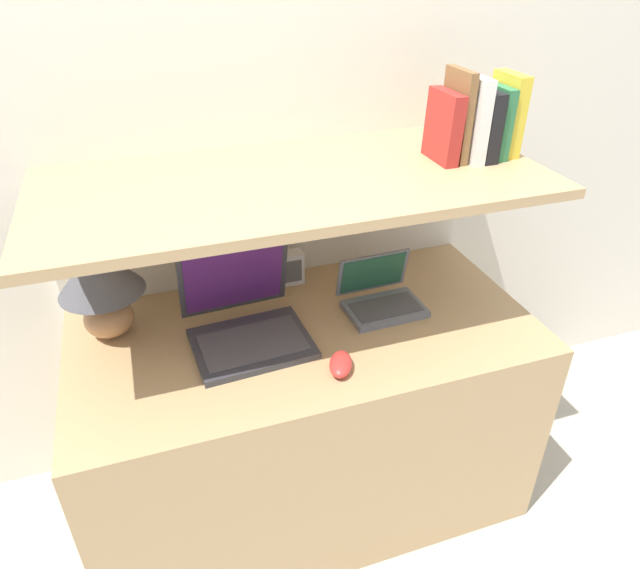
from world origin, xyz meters
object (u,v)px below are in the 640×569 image
object	(u,v)px
table_lamp	(100,281)
book_black	(480,123)
laptop_large	(246,320)
router_box	(287,268)
book_brown	(457,115)
book_red	(444,127)
laptop_small	(381,297)
book_yellow	(507,114)
computer_mouse	(341,364)
book_green	(493,120)
book_white	(468,117)

from	to	relation	value
table_lamp	book_black	bearing A→B (deg)	-4.64
book_black	laptop_large	bearing A→B (deg)	-175.85
router_box	book_brown	xyz separation A→B (m)	(0.45, -0.20, 0.52)
laptop_large	router_box	size ratio (longest dim) A/B	3.08
book_red	laptop_small	bearing A→B (deg)	-168.36
book_yellow	computer_mouse	bearing A→B (deg)	-154.82
router_box	book_green	size ratio (longest dim) A/B	0.56
laptop_large	router_box	distance (m)	0.32
book_black	book_white	world-z (taller)	book_white
book_red	book_yellow	bearing A→B (deg)	0.00
laptop_large	computer_mouse	world-z (taller)	laptop_large
book_green	book_black	bearing A→B (deg)	180.00
book_brown	book_white	bearing A→B (deg)	0.00
laptop_small	book_red	bearing A→B (deg)	11.64
laptop_small	book_white	world-z (taller)	book_white
computer_mouse	laptop_small	bearing A→B (deg)	47.58
table_lamp	laptop_small	size ratio (longest dim) A/B	1.18
table_lamp	book_green	bearing A→B (deg)	-4.46
book_yellow	book_black	world-z (taller)	book_yellow
router_box	book_black	xyz separation A→B (m)	(0.53, -0.20, 0.49)
book_black	book_yellow	bearing A→B (deg)	0.00
book_white	book_brown	distance (m)	0.04
table_lamp	computer_mouse	xyz separation A→B (m)	(0.58, -0.37, -0.16)
laptop_large	book_green	bearing A→B (deg)	3.91
book_yellow	book_red	size ratio (longest dim) A/B	1.17
laptop_small	book_black	xyz separation A→B (m)	(0.29, 0.04, 0.51)
book_white	computer_mouse	bearing A→B (deg)	-149.29
router_box	book_green	xyz separation A→B (m)	(0.58, -0.20, 0.49)
router_box	laptop_large	bearing A→B (deg)	-127.69
laptop_small	router_box	xyz separation A→B (m)	(-0.24, 0.24, 0.02)
laptop_large	computer_mouse	bearing A→B (deg)	-48.22
book_white	book_red	distance (m)	0.08
book_green	book_white	world-z (taller)	book_white
laptop_small	laptop_large	bearing A→B (deg)	-177.82
book_yellow	book_white	distance (m)	0.13
table_lamp	laptop_small	world-z (taller)	table_lamp
laptop_large	book_black	world-z (taller)	book_black
laptop_small	book_yellow	xyz separation A→B (m)	(0.38, 0.04, 0.53)
laptop_large	book_black	distance (m)	0.88
table_lamp	router_box	xyz separation A→B (m)	(0.57, 0.11, -0.13)
laptop_large	book_yellow	xyz separation A→B (m)	(0.81, 0.05, 0.51)
book_white	laptop_small	bearing A→B (deg)	-171.83
router_box	book_yellow	world-z (taller)	book_yellow
laptop_small	computer_mouse	world-z (taller)	laptop_small
laptop_large	table_lamp	bearing A→B (deg)	159.19
table_lamp	book_red	distance (m)	1.05
laptop_large	laptop_small	distance (m)	0.43
table_lamp	book_black	distance (m)	1.16
router_box	book_red	world-z (taller)	book_red
book_yellow	book_red	xyz separation A→B (m)	(-0.20, 0.00, -0.02)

